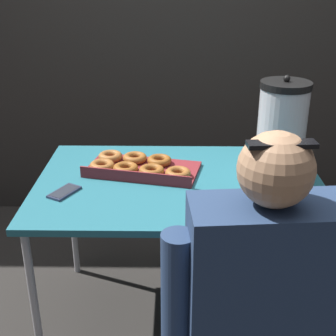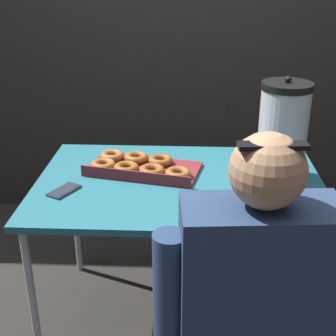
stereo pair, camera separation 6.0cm
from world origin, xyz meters
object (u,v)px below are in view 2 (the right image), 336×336
Objects in this scene: coffee_urn at (283,132)px; person_seated at (253,331)px; cell_phone at (64,190)px; donut_box at (140,166)px.

coffee_urn is 0.37× the size of person_seated.
cell_phone is at bearing -43.39° from person_seated.
coffee_urn is at bearing -108.54° from person_seated.
donut_box is at bearing 65.72° from cell_phone.
cell_phone is at bearing -168.30° from coffee_urn.
donut_box is 0.44× the size of person_seated.
coffee_urn reaches higher than cell_phone.
coffee_urn is 2.86× the size of cell_phone.
person_seated reaches higher than donut_box.
donut_box is at bearing 176.76° from coffee_urn.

